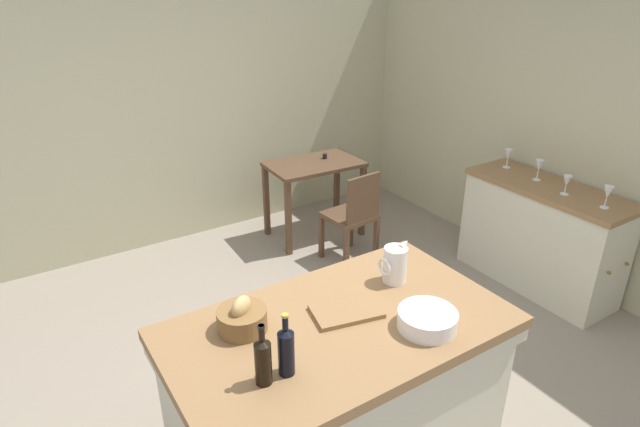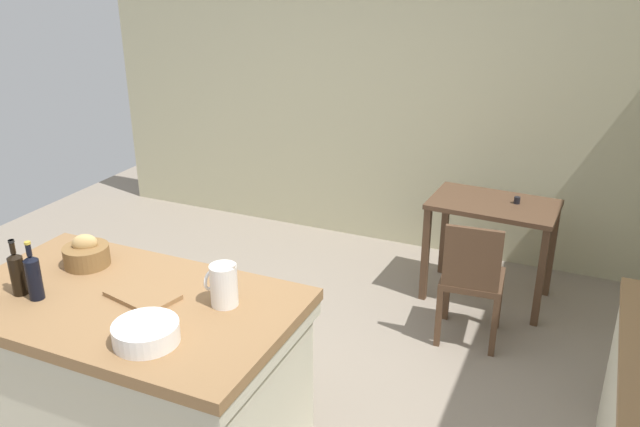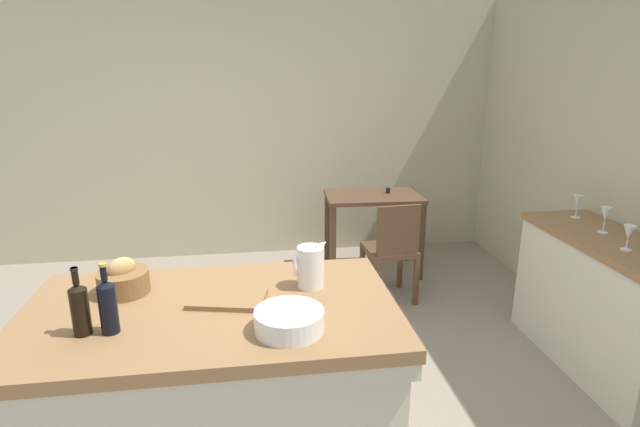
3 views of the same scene
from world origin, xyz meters
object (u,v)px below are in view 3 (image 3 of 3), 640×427
object	(u,v)px
island_table	(216,388)
wine_bottle_dark	(108,305)
wash_bowl	(289,321)
wine_glass_right	(578,202)
wine_bottle_amber	(80,308)
wine_glass_left	(629,233)
pitcher	(310,266)
side_cabinet	(603,305)
writing_desk	(373,208)
wooden_chair	(392,249)
wine_glass_middle	(606,215)
cutting_board	(228,299)
bread_basket	(123,280)

from	to	relation	value
island_table	wine_bottle_dark	xyz separation A→B (m)	(-0.39, -0.17, 0.55)
wash_bowl	wine_glass_right	xyz separation A→B (m)	(2.19, 1.33, 0.05)
wine_bottle_dark	wine_bottle_amber	xyz separation A→B (m)	(-0.11, 0.00, -0.00)
island_table	wine_glass_left	bearing A→B (deg)	9.96
wash_bowl	wine_bottle_dark	world-z (taller)	wine_bottle_dark
pitcher	wine_glass_right	xyz separation A→B (m)	(2.05, 0.92, -0.01)
side_cabinet	wine_glass_right	distance (m)	0.75
side_cabinet	wash_bowl	distance (m)	2.35
side_cabinet	writing_desk	bearing A→B (deg)	121.35
wooden_chair	pitcher	bearing A→B (deg)	-119.39
pitcher	wine_bottle_dark	world-z (taller)	wine_bottle_dark
pitcher	wash_bowl	world-z (taller)	pitcher
wine_bottle_dark	wash_bowl	bearing A→B (deg)	-7.11
side_cabinet	wine_bottle_dark	world-z (taller)	wine_bottle_dark
pitcher	wine_bottle_amber	size ratio (longest dim) A/B	0.86
wine_bottle_amber	wine_glass_left	world-z (taller)	wine_bottle_amber
writing_desk	wooden_chair	distance (m)	0.68
wash_bowl	wine_glass_middle	bearing A→B (deg)	24.70
writing_desk	wine_bottle_amber	xyz separation A→B (m)	(-1.86, -2.56, 0.39)
wooden_chair	wine_glass_right	bearing A→B (deg)	-29.64
cutting_board	writing_desk	bearing A→B (deg)	61.29
writing_desk	wine_bottle_amber	distance (m)	3.19
writing_desk	wine_bottle_dark	xyz separation A→B (m)	(-1.75, -2.56, 0.39)
writing_desk	wash_bowl	bearing A→B (deg)	-111.18
pitcher	cutting_board	bearing A→B (deg)	-165.05
wine_glass_right	wooden_chair	bearing A→B (deg)	150.36
wine_glass_left	wooden_chair	bearing A→B (deg)	128.56
wash_bowl	wine_bottle_dark	bearing A→B (deg)	172.89
wine_glass_middle	island_table	bearing A→B (deg)	-163.54
wine_glass_right	wine_bottle_dark	bearing A→B (deg)	-156.96
bread_basket	wine_glass_middle	world-z (taller)	bread_basket
wine_bottle_amber	pitcher	bearing A→B (deg)	18.16
bread_basket	cutting_board	size ratio (longest dim) A/B	0.71
writing_desk	bread_basket	world-z (taller)	bread_basket
side_cabinet	wine_glass_right	world-z (taller)	wine_glass_right
writing_desk	wash_bowl	xyz separation A→B (m)	(-1.03, -2.65, 0.32)
island_table	wooden_chair	distance (m)	2.21
island_table	wine_bottle_dark	size ratio (longest dim) A/B	5.58
wooden_chair	wine_glass_right	size ratio (longest dim) A/B	5.38
island_table	bread_basket	xyz separation A→B (m)	(-0.42, 0.21, 0.49)
side_cabinet	wine_glass_left	xyz separation A→B (m)	(-0.06, -0.17, 0.56)
wash_bowl	wine_glass_middle	size ratio (longest dim) A/B	1.64
pitcher	wine_glass_right	bearing A→B (deg)	24.14
side_cabinet	cutting_board	xyz separation A→B (m)	(-2.39, -0.54, 0.48)
writing_desk	side_cabinet	bearing A→B (deg)	-58.65
island_table	bread_basket	size ratio (longest dim) A/B	7.04
wine_bottle_dark	island_table	bearing A→B (deg)	23.17
writing_desk	wooden_chair	xyz separation A→B (m)	(0.00, -0.66, -0.17)
island_table	wine_glass_right	bearing A→B (deg)	23.03
wash_bowl	pitcher	bearing A→B (deg)	71.29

